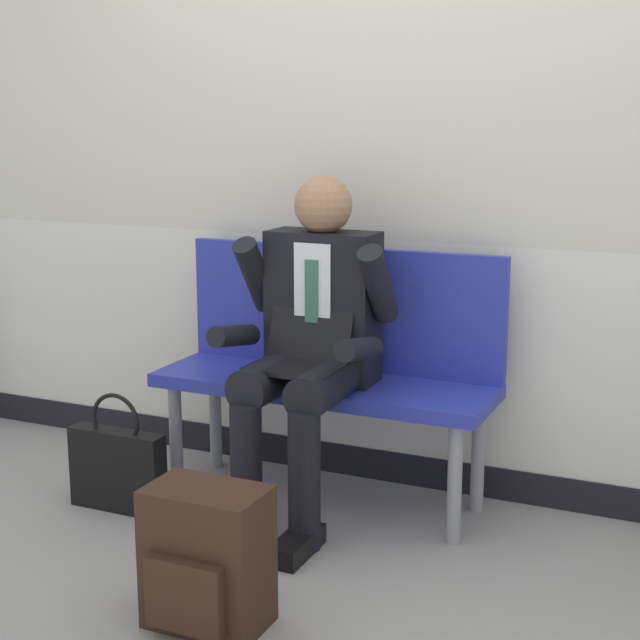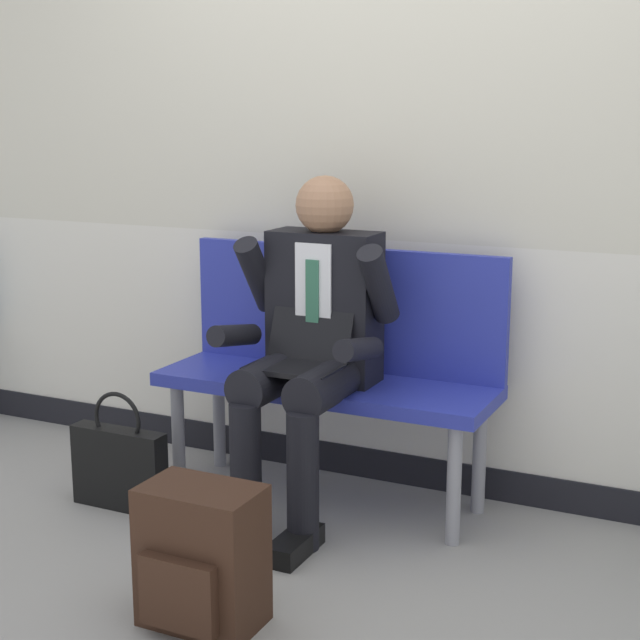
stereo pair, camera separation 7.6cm
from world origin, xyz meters
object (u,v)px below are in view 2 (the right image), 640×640
(bench_with_person, at_px, (334,356))
(backpack, at_px, (201,558))
(person_seated, at_px, (309,340))
(handbag, at_px, (119,466))

(bench_with_person, height_order, backpack, bench_with_person)
(person_seated, xyz_separation_m, handbag, (-0.66, -0.27, -0.49))
(bench_with_person, relative_size, person_seated, 1.04)
(backpack, xyz_separation_m, handbag, (-0.73, 0.57, -0.04))
(person_seated, xyz_separation_m, backpack, (0.07, -0.84, -0.45))
(person_seated, relative_size, handbag, 2.74)
(bench_with_person, relative_size, backpack, 3.07)
(handbag, bearing_deg, person_seated, 22.01)
(bench_with_person, distance_m, person_seated, 0.23)
(person_seated, bearing_deg, bench_with_person, 90.00)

